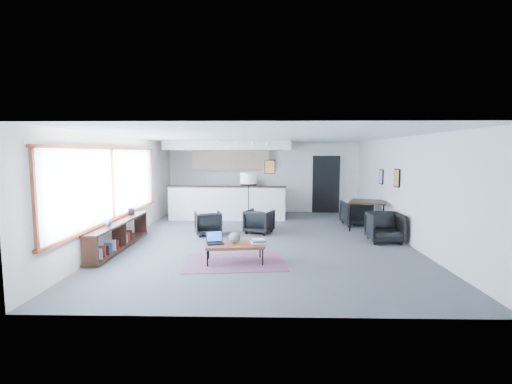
{
  "coord_description": "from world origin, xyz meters",
  "views": [
    {
      "loc": [
        0.03,
        -9.27,
        2.19
      ],
      "look_at": [
        -0.19,
        0.4,
        1.18
      ],
      "focal_mm": 26.0,
      "sensor_mm": 36.0,
      "label": 1
    }
  ],
  "objects_px": {
    "microwave": "(248,183)",
    "dining_chair_near": "(385,228)",
    "coffee_table": "(235,245)",
    "ceramic_pot": "(235,238)",
    "book_stack": "(259,241)",
    "dining_table": "(368,204)",
    "dining_chair_far": "(356,214)",
    "laptop": "(215,240)",
    "floor_lamp": "(248,180)",
    "armchair_left": "(208,222)",
    "armchair_right": "(259,220)"
  },
  "relations": [
    {
      "from": "microwave",
      "to": "dining_chair_near",
      "type": "bearing_deg",
      "value": -58.2
    },
    {
      "from": "coffee_table",
      "to": "ceramic_pot",
      "type": "bearing_deg",
      "value": 87.52
    },
    {
      "from": "book_stack",
      "to": "dining_table",
      "type": "height_order",
      "value": "dining_table"
    },
    {
      "from": "dining_chair_near",
      "to": "dining_chair_far",
      "type": "relative_size",
      "value": 0.98
    },
    {
      "from": "laptop",
      "to": "floor_lamp",
      "type": "xyz_separation_m",
      "value": [
        0.55,
        3.2,
        0.97
      ]
    },
    {
      "from": "laptop",
      "to": "dining_table",
      "type": "relative_size",
      "value": 0.31
    },
    {
      "from": "book_stack",
      "to": "dining_table",
      "type": "xyz_separation_m",
      "value": [
        3.08,
        3.22,
        0.34
      ]
    },
    {
      "from": "ceramic_pot",
      "to": "microwave",
      "type": "bearing_deg",
      "value": 89.93
    },
    {
      "from": "dining_chair_near",
      "to": "ceramic_pot",
      "type": "bearing_deg",
      "value": -152.72
    },
    {
      "from": "ceramic_pot",
      "to": "floor_lamp",
      "type": "bearing_deg",
      "value": 87.53
    },
    {
      "from": "dining_chair_far",
      "to": "dining_table",
      "type": "bearing_deg",
      "value": 100.22
    },
    {
      "from": "dining_chair_far",
      "to": "coffee_table",
      "type": "bearing_deg",
      "value": 45.2
    },
    {
      "from": "dining_chair_far",
      "to": "microwave",
      "type": "xyz_separation_m",
      "value": [
        -3.38,
        2.19,
        0.77
      ]
    },
    {
      "from": "coffee_table",
      "to": "dining_chair_far",
      "type": "relative_size",
      "value": 1.73
    },
    {
      "from": "armchair_left",
      "to": "floor_lamp",
      "type": "relative_size",
      "value": 0.42
    },
    {
      "from": "armchair_left",
      "to": "floor_lamp",
      "type": "xyz_separation_m",
      "value": [
        1.06,
        0.74,
        1.07
      ]
    },
    {
      "from": "armchair_right",
      "to": "microwave",
      "type": "height_order",
      "value": "microwave"
    },
    {
      "from": "laptop",
      "to": "dining_chair_far",
      "type": "height_order",
      "value": "dining_chair_far"
    },
    {
      "from": "book_stack",
      "to": "armchair_right",
      "type": "relative_size",
      "value": 0.48
    },
    {
      "from": "book_stack",
      "to": "dining_chair_far",
      "type": "relative_size",
      "value": 0.49
    },
    {
      "from": "floor_lamp",
      "to": "dining_table",
      "type": "distance_m",
      "value": 3.49
    },
    {
      "from": "coffee_table",
      "to": "dining_table",
      "type": "height_order",
      "value": "dining_table"
    },
    {
      "from": "coffee_table",
      "to": "armchair_right",
      "type": "height_order",
      "value": "armchair_right"
    },
    {
      "from": "book_stack",
      "to": "armchair_left",
      "type": "distance_m",
      "value": 2.83
    },
    {
      "from": "laptop",
      "to": "dining_chair_far",
      "type": "relative_size",
      "value": 0.56
    },
    {
      "from": "armchair_left",
      "to": "dining_chair_near",
      "type": "bearing_deg",
      "value": 155.32
    },
    {
      "from": "coffee_table",
      "to": "book_stack",
      "type": "xyz_separation_m",
      "value": [
        0.48,
        0.05,
        0.07
      ]
    },
    {
      "from": "armchair_right",
      "to": "dining_chair_far",
      "type": "bearing_deg",
      "value": -136.8
    },
    {
      "from": "book_stack",
      "to": "dining_chair_far",
      "type": "distance_m",
      "value": 4.87
    },
    {
      "from": "armchair_left",
      "to": "dining_table",
      "type": "distance_m",
      "value": 4.57
    },
    {
      "from": "laptop",
      "to": "armchair_left",
      "type": "bearing_deg",
      "value": 84.94
    },
    {
      "from": "coffee_table",
      "to": "book_stack",
      "type": "distance_m",
      "value": 0.49
    },
    {
      "from": "ceramic_pot",
      "to": "microwave",
      "type": "height_order",
      "value": "microwave"
    },
    {
      "from": "book_stack",
      "to": "microwave",
      "type": "relative_size",
      "value": 0.6
    },
    {
      "from": "ceramic_pot",
      "to": "dining_table",
      "type": "height_order",
      "value": "dining_table"
    },
    {
      "from": "armchair_right",
      "to": "ceramic_pot",
      "type": "bearing_deg",
      "value": 102.23
    },
    {
      "from": "microwave",
      "to": "laptop",
      "type": "bearing_deg",
      "value": -101.32
    },
    {
      "from": "armchair_right",
      "to": "dining_table",
      "type": "bearing_deg",
      "value": -149.64
    },
    {
      "from": "floor_lamp",
      "to": "dining_chair_near",
      "type": "xyz_separation_m",
      "value": [
        3.43,
        -1.47,
        -1.07
      ]
    },
    {
      "from": "floor_lamp",
      "to": "armchair_right",
      "type": "bearing_deg",
      "value": -55.94
    },
    {
      "from": "microwave",
      "to": "dining_chair_far",
      "type": "bearing_deg",
      "value": -40.35
    },
    {
      "from": "coffee_table",
      "to": "armchair_right",
      "type": "distance_m",
      "value": 2.83
    },
    {
      "from": "laptop",
      "to": "microwave",
      "type": "bearing_deg",
      "value": 69.26
    },
    {
      "from": "coffee_table",
      "to": "microwave",
      "type": "bearing_deg",
      "value": 83.78
    },
    {
      "from": "armchair_left",
      "to": "dining_chair_far",
      "type": "relative_size",
      "value": 0.98
    },
    {
      "from": "armchair_left",
      "to": "dining_chair_near",
      "type": "height_order",
      "value": "same"
    },
    {
      "from": "coffee_table",
      "to": "dining_chair_far",
      "type": "bearing_deg",
      "value": 43.25
    },
    {
      "from": "laptop",
      "to": "microwave",
      "type": "relative_size",
      "value": 0.69
    },
    {
      "from": "ceramic_pot",
      "to": "floor_lamp",
      "type": "relative_size",
      "value": 0.14
    },
    {
      "from": "coffee_table",
      "to": "armchair_right",
      "type": "bearing_deg",
      "value": 74.65
    }
  ]
}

